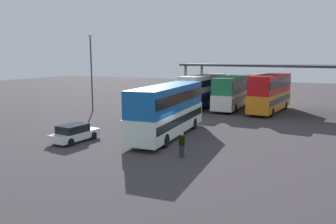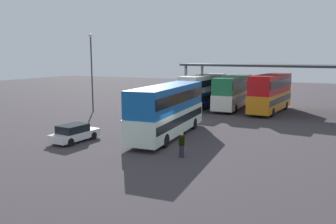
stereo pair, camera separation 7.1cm
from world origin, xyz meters
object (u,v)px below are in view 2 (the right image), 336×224
double_decker_main (168,109)px  pedestrian_waiting (182,145)px  double_decker_near_canopy (204,90)px  double_decker_far_right (271,92)px  parked_hatchback (74,133)px  lamppost_tall (91,64)px  double_decker_mid_row (233,91)px

double_decker_main → pedestrian_waiting: 6.22m
double_decker_near_canopy → double_decker_far_right: 8.31m
parked_hatchback → lamppost_tall: 15.44m
parked_hatchback → double_decker_far_right: 23.87m
parked_hatchback → double_decker_near_canopy: (2.81, 21.29, 1.60)m
double_decker_far_right → lamppost_tall: (-18.98, -8.71, 3.18)m
lamppost_tall → double_decker_mid_row: bearing=33.7°
double_decker_mid_row → lamppost_tall: (-14.33, -9.56, 3.36)m
double_decker_mid_row → double_decker_far_right: (4.65, -0.86, 0.18)m
double_decker_far_right → pedestrian_waiting: double_decker_far_right is taller
double_decker_near_canopy → pedestrian_waiting: double_decker_near_canopy is taller
double_decker_mid_row → pedestrian_waiting: 22.31m
parked_hatchback → lamppost_tall: lamppost_tall is taller
double_decker_main → double_decker_mid_row: double_decker_main is taller
double_decker_mid_row → pedestrian_waiting: double_decker_mid_row is taller
lamppost_tall → pedestrian_waiting: size_ratio=5.56×
double_decker_near_canopy → lamppost_tall: 14.31m
parked_hatchback → double_decker_near_canopy: 21.53m
double_decker_mid_row → parked_hatchback: bearing=162.9°
double_decker_main → double_decker_far_right: double_decker_far_right is taller
double_decker_far_right → lamppost_tall: size_ratio=1.13×
double_decker_far_right → pedestrian_waiting: 21.41m
lamppost_tall → pedestrian_waiting: bearing=-36.6°
double_decker_main → lamppost_tall: (-13.53, 7.54, 3.30)m
double_decker_near_canopy → parked_hatchback: bearing=176.6°
double_decker_main → double_decker_near_canopy: size_ratio=1.10×
double_decker_far_right → double_decker_main: bearing=167.4°
double_decker_main → double_decker_mid_row: size_ratio=1.05×
parked_hatchback → double_decker_mid_row: 22.90m
double_decker_far_right → lamppost_tall: 21.12m
double_decker_far_right → pedestrian_waiting: (-2.07, -21.25, -1.59)m
parked_hatchback → double_decker_near_canopy: size_ratio=0.40×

